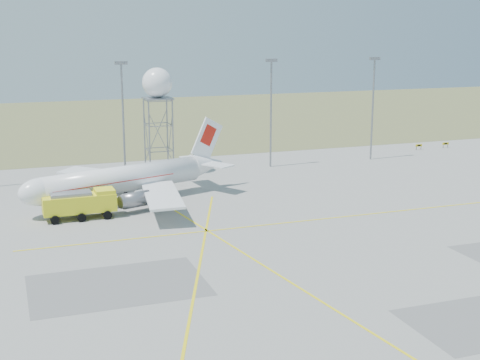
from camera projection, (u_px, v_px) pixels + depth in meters
name	position (u px, v px, depth m)	size (l,w,h in m)	color
ground	(360.00, 315.00, 62.10)	(400.00, 400.00, 0.00)	#A4A59F
grass_strip	(114.00, 121.00, 190.59)	(400.00, 120.00, 0.03)	olive
mast_b	(123.00, 110.00, 116.70)	(2.20, 0.50, 20.50)	gray
mast_c	(271.00, 104.00, 125.91)	(2.20, 0.50, 20.50)	gray
mast_d	(373.00, 100.00, 133.15)	(2.20, 0.50, 20.50)	gray
taxi_sign_near	(419.00, 146.00, 146.27)	(1.60, 0.17, 1.20)	black
taxi_sign_far	(446.00, 144.00, 148.57)	(1.60, 0.17, 1.20)	black
airliner_main	(126.00, 179.00, 101.37)	(34.24, 32.31, 11.93)	white
radar_tower	(158.00, 115.00, 119.47)	(5.32, 5.32, 19.28)	gray
fire_truck	(82.00, 205.00, 93.20)	(10.03, 4.13, 3.99)	yellow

